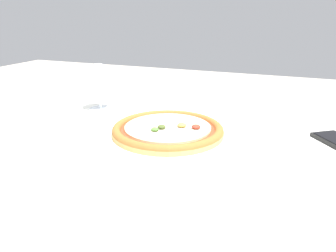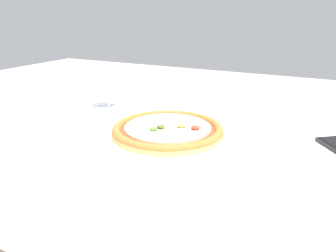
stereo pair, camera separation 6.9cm
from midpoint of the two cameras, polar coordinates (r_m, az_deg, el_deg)
dining_table at (r=0.88m, az=-1.99°, el=-6.87°), size 1.26×0.91×0.73m
pizza_plate at (r=0.81m, az=2.44°, el=-0.93°), size 0.32×0.32×0.04m
wine_glass_far_left at (r=1.05m, az=-8.70°, el=8.41°), size 0.08×0.08×0.15m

